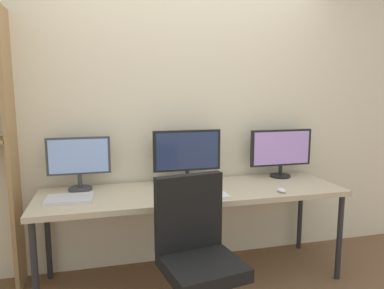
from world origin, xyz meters
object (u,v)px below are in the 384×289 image
monitor_center (187,154)px  monitor_right (281,151)px  office_chair (198,273)px  laptop_closed (70,199)px  keyboard_main (202,197)px  computer_mouse (281,190)px  monitor_left (79,160)px  desk (194,196)px

monitor_center → monitor_right: bearing=-0.0°
office_chair → laptop_closed: 1.04m
office_chair → keyboard_main: bearing=71.2°
monitor_right → keyboard_main: (-0.86, -0.44, -0.23)m
monitor_center → computer_mouse: (0.63, -0.44, -0.23)m
computer_mouse → laptop_closed: 1.56m
office_chair → monitor_left: (-0.72, 0.85, 0.57)m
monitor_left → keyboard_main: 0.99m
monitor_center → keyboard_main: size_ratio=1.46×
monitor_right → keyboard_main: size_ratio=1.47×
office_chair → monitor_center: size_ratio=1.75×
keyboard_main → computer_mouse: computer_mouse is taller
monitor_center → laptop_closed: monitor_center is taller
desk → laptop_closed: size_ratio=7.35×
desk → laptop_closed: 0.92m
desk → monitor_center: monitor_center is taller
desk → keyboard_main: (0.00, -0.23, 0.06)m
keyboard_main → monitor_right: bearing=27.3°
desk → keyboard_main: size_ratio=6.05×
monitor_left → monitor_right: bearing=0.0°
office_chair → monitor_left: bearing=130.2°
monitor_center → computer_mouse: 0.80m
office_chair → monitor_center: bearing=80.7°
keyboard_main → laptop_closed: size_ratio=1.21×
monitor_right → laptop_closed: bearing=-171.7°
desk → monitor_right: monitor_right is taller
monitor_left → monitor_right: (1.71, 0.00, 0.00)m
desk → monitor_left: size_ratio=4.96×
monitor_left → monitor_right: monitor_right is taller
keyboard_main → computer_mouse: bearing=0.3°
monitor_right → computer_mouse: monitor_right is taller
monitor_right → keyboard_main: 0.99m
computer_mouse → laptop_closed: computer_mouse is taller
desk → monitor_center: 0.37m
monitor_center → keyboard_main: 0.50m
monitor_left → keyboard_main: bearing=-27.3°
laptop_closed → monitor_right: bearing=10.9°
monitor_right → monitor_center: bearing=180.0°
office_chair → laptop_closed: size_ratio=3.09×
monitor_right → desk: bearing=-166.1°
monitor_right → computer_mouse: bearing=-116.9°
office_chair → monitor_left: 1.25m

